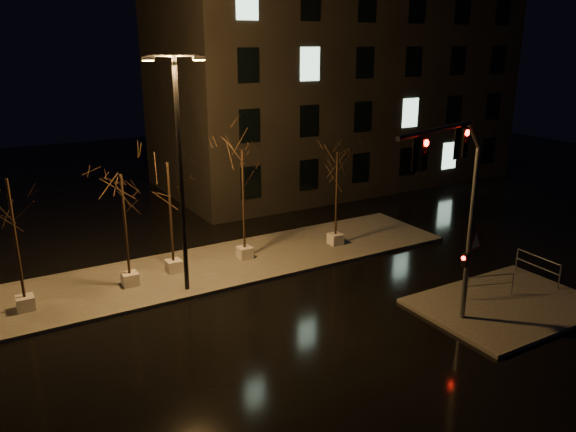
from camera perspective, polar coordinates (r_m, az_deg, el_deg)
ground at (r=21.85m, az=1.15°, el=-10.07°), size 90.00×90.00×0.00m
median at (r=26.65m, az=-5.62°, el=-4.76°), size 22.00×5.00×0.15m
sidewalk_corner at (r=24.12m, az=21.32°, el=-8.39°), size 7.00×5.00×0.15m
building at (r=42.23m, az=4.77°, el=13.78°), size 25.00×12.00×15.00m
tree_0 at (r=22.82m, az=-26.32°, el=0.61°), size 1.80×1.80×5.33m
tree_1 at (r=23.71m, az=-16.43°, el=1.57°), size 1.80×1.80×4.95m
tree_2 at (r=24.65m, az=-12.02°, el=2.83°), size 1.80×1.80×5.14m
tree_3 at (r=25.79m, az=-4.61°, el=4.20°), size 1.80×1.80×5.37m
tree_4 at (r=27.76m, az=5.01°, el=4.36°), size 1.80×1.80×4.89m
traffic_signal_mast at (r=19.64m, az=16.94°, el=1.76°), size 5.88×1.78×7.44m
streetlight_main at (r=22.38m, az=-10.93°, el=5.55°), size 2.36×0.70×9.46m
guard_rail_a at (r=24.16m, az=19.78°, el=-6.39°), size 2.06×0.72×0.93m
guard_rail_b at (r=26.58m, az=24.04°, el=-4.54°), size 0.16×2.26×1.07m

